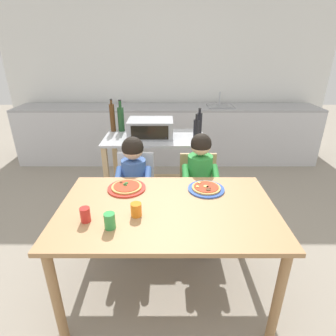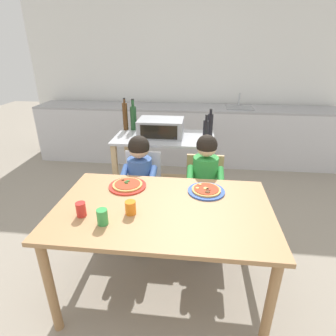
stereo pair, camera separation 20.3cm
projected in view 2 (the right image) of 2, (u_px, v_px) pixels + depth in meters
The scene contains 19 objects.
ground_plane at pixel (177, 207), 3.23m from camera, with size 12.13×12.13×0.00m, color gray.
back_wall_tiled at pixel (188, 72), 4.38m from camera, with size 5.18×0.12×2.70m.
kitchen_counter at pixel (185, 134), 4.38m from camera, with size 4.66×0.60×1.08m.
kitchen_island_cart at pixel (165, 162), 2.98m from camera, with size 1.04×0.58×0.87m.
toaster_oven at pixel (161, 128), 2.83m from camera, with size 0.46×0.33×0.18m.
bottle_squat_spirits at pixel (133, 117), 3.03m from camera, with size 0.07×0.07×0.34m.
bottle_tall_green_wine at pixel (125, 116), 3.02m from camera, with size 0.06×0.06×0.35m.
bottle_clear_vinegar at pixel (210, 125), 2.80m from camera, with size 0.06×0.06×0.29m.
bottle_slim_sauce at pixel (206, 130), 2.68m from camera, with size 0.06×0.06×0.27m.
dining_table at pixel (163, 219), 1.86m from camera, with size 1.44×0.90×0.76m.
dining_chair_left at pixel (142, 188), 2.65m from camera, with size 0.36×0.36×0.81m.
dining_chair_right at pixel (204, 192), 2.57m from camera, with size 0.36×0.36×0.81m.
child_in_blue_striped_shirt at pixel (139, 177), 2.47m from camera, with size 0.32×0.42×1.00m.
child_in_green_shirt at pixel (205, 181), 2.38m from camera, with size 0.32×0.42×1.04m.
pizza_plate_red_rimmed at pixel (128, 185), 2.08m from camera, with size 0.28×0.28×0.03m.
pizza_plate_blue_rimmed at pixel (206, 190), 2.00m from camera, with size 0.27×0.27×0.03m.
drinking_cup_green at pixel (102, 217), 1.63m from camera, with size 0.07×0.07×0.10m, color green.
drinking_cup_orange at pixel (131, 208), 1.73m from camera, with size 0.07×0.07×0.09m, color orange.
drinking_cup_red at pixel (81, 209), 1.71m from camera, with size 0.06×0.06×0.09m, color red.
Camera 2 is at (0.21, -1.54, 1.74)m, focal length 29.23 mm.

